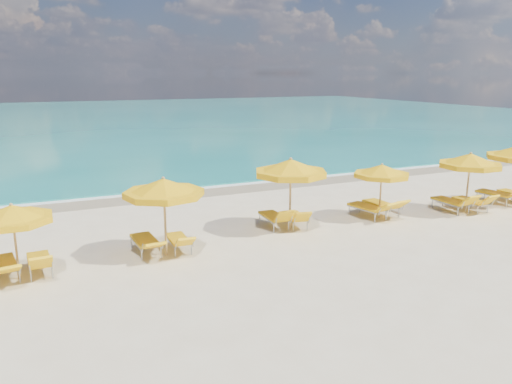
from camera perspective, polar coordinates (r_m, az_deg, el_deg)
name	(u,v)px	position (r m, az deg, el deg)	size (l,w,h in m)	color
ground_plane	(274,236)	(16.79, 2.10, -5.07)	(120.00, 120.00, 0.00)	beige
ocean	(96,119)	(62.90, -17.77, 7.93)	(120.00, 80.00, 0.30)	#167D73
wet_sand_band	(204,190)	(23.41, -5.92, 0.20)	(120.00, 2.60, 0.01)	tan
foam_line	(199,187)	(24.15, -6.51, 0.59)	(120.00, 1.20, 0.03)	white
whitecap_near	(56,166)	(31.74, -21.88, 2.79)	(14.00, 0.36, 0.05)	white
whitecap_far	(233,139)	(41.48, -2.64, 6.02)	(18.00, 0.30, 0.05)	white
umbrella_2	(12,215)	(14.29, -26.10, -2.33)	(2.71, 2.71, 2.09)	tan
umbrella_3	(164,188)	(14.76, -10.51, 0.41)	(2.72, 2.72, 2.41)	tan
umbrella_4	(291,168)	(17.00, 3.98, 2.72)	(2.58, 2.58, 2.55)	tan
umbrella_5	(382,171)	(18.98, 14.18, 2.30)	(2.69, 2.69, 2.11)	tan
umbrella_6	(470,161)	(20.81, 23.28, 3.27)	(3.09, 3.09, 2.40)	tan
lounger_2_left	(5,270)	(14.97, -26.80, -7.97)	(0.91, 2.03, 0.75)	#A5A8AD
lounger_2_right	(40,266)	(14.94, -23.47, -7.73)	(0.68, 1.75, 0.82)	#A5A8AD
lounger_3_left	(146,246)	(15.51, -12.45, -6.07)	(0.73, 2.02, 0.73)	#A5A8AD
lounger_3_right	(179,244)	(15.60, -8.81, -5.89)	(0.60, 1.71, 0.73)	#A5A8AD
lounger_4_left	(274,221)	(17.67, 2.10, -3.33)	(0.68, 1.83, 0.90)	#A5A8AD
lounger_4_right	(296,221)	(17.83, 4.57, -3.28)	(0.88, 1.75, 0.81)	#A5A8AD
lounger_5_left	(368,212)	(19.28, 12.70, -2.20)	(1.02, 2.07, 0.85)	#A5A8AD
lounger_5_right	(382,209)	(19.82, 14.17, -1.85)	(0.76, 2.04, 0.86)	#A5A8AD
lounger_6_left	(451,205)	(21.14, 21.41, -1.44)	(0.74, 1.95, 0.91)	#A5A8AD
lounger_6_right	(471,205)	(21.64, 23.37, -1.33)	(0.67, 1.82, 0.85)	#A5A8AD
lounger_7_left	(496,197)	(23.26, 25.78, -0.57)	(1.04, 2.11, 0.76)	#A5A8AD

